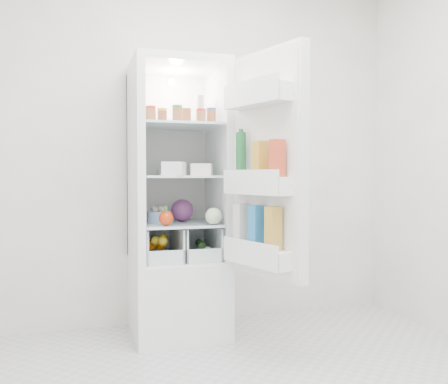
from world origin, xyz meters
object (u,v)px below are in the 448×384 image
object	(u,v)px
refrigerator	(177,234)
mushroom_bowl	(159,217)
fridge_door	(265,169)
red_cabbage	(182,210)

from	to	relation	value
refrigerator	mushroom_bowl	xyz separation A→B (m)	(-0.12, -0.03, 0.12)
mushroom_bowl	fridge_door	size ratio (longest dim) A/B	0.12
mushroom_bowl	fridge_door	distance (m)	0.84
red_cabbage	fridge_door	distance (m)	0.77
refrigerator	fridge_door	size ratio (longest dim) A/B	1.38
red_cabbage	fridge_door	bearing A→B (deg)	-60.89
mushroom_bowl	refrigerator	bearing A→B (deg)	14.38
red_cabbage	fridge_door	xyz separation A→B (m)	(0.35, -0.63, 0.27)
mushroom_bowl	fridge_door	xyz separation A→B (m)	(0.51, -0.59, 0.31)
refrigerator	fridge_door	xyz separation A→B (m)	(0.39, -0.63, 0.43)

